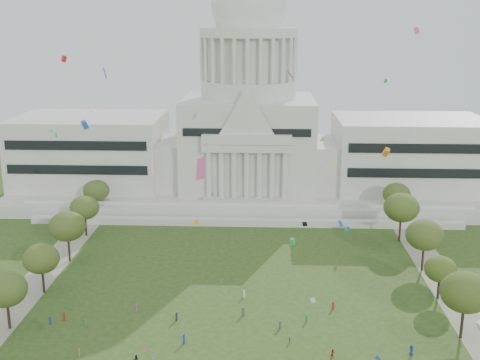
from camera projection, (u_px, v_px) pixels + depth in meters
name	position (u px, v px, depth m)	size (l,w,h in m)	color
capitol	(248.00, 133.00, 205.84)	(160.00, 64.50, 91.30)	beige
path_left	(21.00, 300.00, 132.84)	(8.00, 160.00, 0.04)	gray
path_right	(460.00, 308.00, 128.93)	(8.00, 160.00, 0.04)	gray
row_tree_l_2	(6.00, 290.00, 118.27)	(8.42, 8.42, 11.97)	black
row_tree_r_2	(465.00, 292.00, 114.47)	(9.55, 9.55, 13.58)	black
row_tree_l_3	(41.00, 259.00, 134.35)	(8.12, 8.12, 11.55)	black
row_tree_r_3	(440.00, 269.00, 131.59)	(7.01, 7.01, 9.98)	black
row_tree_l_4	(67.00, 226.00, 151.91)	(9.29, 9.29, 13.21)	black
row_tree_r_4	(425.00, 235.00, 146.02)	(9.19, 9.19, 13.06)	black
row_tree_l_5	(85.00, 208.00, 170.15)	(8.33, 8.33, 11.85)	black
row_tree_r_5	(401.00, 208.00, 165.36)	(9.82, 9.82, 13.96)	black
row_tree_l_6	(96.00, 191.00, 187.76)	(8.19, 8.19, 11.64)	black
row_tree_r_6	(397.00, 194.00, 182.94)	(8.42, 8.42, 11.97)	black
person_0	(412.00, 350.00, 110.85)	(0.96, 0.63, 1.97)	navy
person_2	(333.00, 353.00, 109.71)	(0.92, 0.57, 1.90)	#B21E1E
person_8	(136.00, 360.00, 107.71)	(0.92, 0.57, 1.89)	#26262B
person_10	(290.00, 340.00, 114.91)	(0.79, 0.43, 1.35)	#994C8C
distant_crowd	(159.00, 339.00, 114.83)	(60.90, 38.80, 1.92)	navy
kite_swarm	(225.00, 207.00, 100.50)	(78.13, 97.78, 64.08)	green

